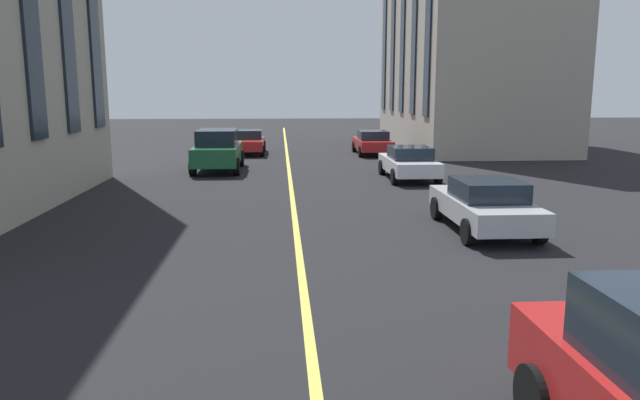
{
  "coord_description": "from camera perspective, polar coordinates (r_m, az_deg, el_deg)",
  "views": [
    {
      "loc": [
        0.53,
        0.4,
        3.61
      ],
      "look_at": [
        9.93,
        -0.23,
        1.89
      ],
      "focal_mm": 33.66,
      "sensor_mm": 36.0,
      "label": 1
    }
  ],
  "objects": [
    {
      "name": "building_right_near",
      "position": [
        40.84,
        13.88,
        16.24
      ],
      "size": [
        16.66,
        8.37,
        16.0
      ],
      "color": "#A89E8E",
      "rests_on": "ground_plane"
    },
    {
      "name": "car_red_trailing",
      "position": [
        35.06,
        -6.86,
        5.52
      ],
      "size": [
        4.4,
        1.95,
        1.37
      ],
      "color": "#B21E1E",
      "rests_on": "ground_plane"
    },
    {
      "name": "car_white_oncoming",
      "position": [
        24.99,
        8.46,
        3.56
      ],
      "size": [
        4.4,
        1.95,
        1.37
      ],
      "color": "silver",
      "rests_on": "ground_plane"
    },
    {
      "name": "lane_centre_line",
      "position": [
        19.8,
        -2.61,
        -0.15
      ],
      "size": [
        80.0,
        0.16,
        0.01
      ],
      "color": "#D8C64C",
      "rests_on": "ground_plane"
    },
    {
      "name": "car_green_mid",
      "position": [
        27.75,
        -9.69,
        4.74
      ],
      "size": [
        4.7,
        2.14,
        1.88
      ],
      "color": "#1E6038",
      "rests_on": "ground_plane"
    },
    {
      "name": "car_red_far",
      "position": [
        34.63,
        5.01,
        5.5
      ],
      "size": [
        4.4,
        1.95,
        1.37
      ],
      "color": "#B21E1E",
      "rests_on": "ground_plane"
    },
    {
      "name": "car_silver_parked_a",
      "position": [
        16.14,
        15.41,
        -0.41
      ],
      "size": [
        4.4,
        1.95,
        1.37
      ],
      "color": "#B7BABF",
      "rests_on": "ground_plane"
    }
  ]
}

